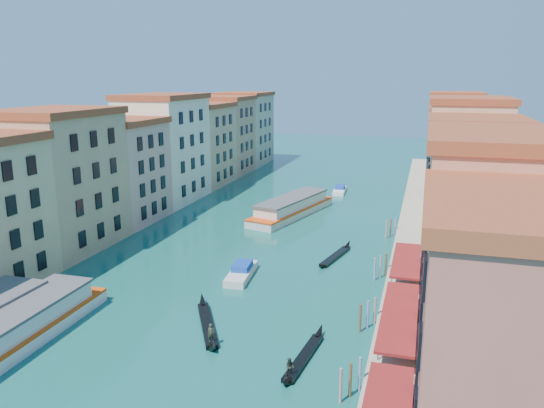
{
  "coord_description": "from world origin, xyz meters",
  "views": [
    {
      "loc": [
        23.54,
        -22.81,
        24.28
      ],
      "look_at": [
        3.77,
        44.89,
        7.25
      ],
      "focal_mm": 35.0,
      "sensor_mm": 36.0,
      "label": 1
    }
  ],
  "objects_px": {
    "vaporetto_near": "(12,331)",
    "gondola_right": "(303,356)",
    "gondola_fore": "(207,323)",
    "vaporetto_far": "(292,207)"
  },
  "relations": [
    {
      "from": "gondola_fore",
      "to": "gondola_right",
      "type": "distance_m",
      "value": 11.21
    },
    {
      "from": "vaporetto_near",
      "to": "gondola_right",
      "type": "height_order",
      "value": "vaporetto_near"
    },
    {
      "from": "gondola_fore",
      "to": "vaporetto_near",
      "type": "bearing_deg",
      "value": 179.89
    },
    {
      "from": "vaporetto_near",
      "to": "gondola_fore",
      "type": "bearing_deg",
      "value": 27.79
    },
    {
      "from": "vaporetto_far",
      "to": "gondola_fore",
      "type": "relative_size",
      "value": 2.06
    },
    {
      "from": "vaporetto_far",
      "to": "gondola_right",
      "type": "relative_size",
      "value": 2.12
    },
    {
      "from": "vaporetto_far",
      "to": "gondola_right",
      "type": "distance_m",
      "value": 50.0
    },
    {
      "from": "gondola_fore",
      "to": "gondola_right",
      "type": "xyz_separation_m",
      "value": [
        10.61,
        -3.63,
        0.0
      ]
    },
    {
      "from": "gondola_fore",
      "to": "gondola_right",
      "type": "height_order",
      "value": "gondola_fore"
    },
    {
      "from": "vaporetto_near",
      "to": "gondola_right",
      "type": "distance_m",
      "value": 26.75
    }
  ]
}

